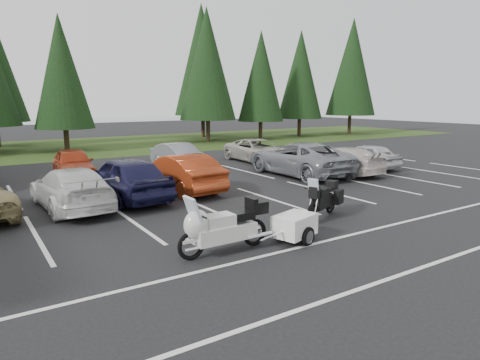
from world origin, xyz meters
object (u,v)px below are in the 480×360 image
at_px(car_far_4, 257,151).
at_px(car_near_5, 181,173).
at_px(car_near_3, 71,188).
at_px(touring_motorcycle, 224,222).
at_px(car_far_3, 180,156).
at_px(car_far_2, 73,163).
at_px(cargo_trailer, 294,228).
at_px(car_near_7, 341,160).
at_px(car_near_6, 300,159).
at_px(car_near_4, 126,178).
at_px(car_near_8, 366,156).
at_px(adventure_motorcycle, 322,197).

bearing_deg(car_far_4, car_near_5, -143.39).
height_order(car_near_3, touring_motorcycle, touring_motorcycle).
bearing_deg(car_far_3, touring_motorcycle, -115.97).
distance_m(car_far_2, cargo_trailer, 13.18).
xyz_separation_m(car_near_3, car_near_7, (12.96, 0.00, -0.03)).
bearing_deg(cargo_trailer, car_far_4, 41.97).
distance_m(car_near_6, touring_motorcycle, 11.48).
distance_m(car_near_4, touring_motorcycle, 6.85).
relative_size(car_far_2, touring_motorcycle, 1.50).
height_order(car_near_7, car_far_2, car_far_2).
distance_m(car_near_5, car_near_7, 8.59).
relative_size(car_near_5, car_near_6, 0.79).
distance_m(car_near_6, car_near_7, 2.18).
height_order(car_far_2, touring_motorcycle, touring_motorcycle).
relative_size(car_near_5, car_far_3, 1.12).
relative_size(car_far_4, touring_motorcycle, 1.77).
height_order(car_near_6, car_near_7, car_near_6).
distance_m(car_near_4, car_far_4, 11.27).
bearing_deg(car_far_4, car_near_4, -149.04).
relative_size(car_near_3, touring_motorcycle, 1.77).
bearing_deg(car_far_4, car_near_8, -53.28).
bearing_deg(adventure_motorcycle, cargo_trailer, -173.35).
bearing_deg(car_near_5, car_near_3, 3.41).
bearing_deg(car_near_6, car_near_4, 4.47).
relative_size(car_near_8, car_far_3, 0.94).
bearing_deg(car_near_6, car_near_7, 158.02).
bearing_deg(adventure_motorcycle, touring_motorcycle, 169.54).
bearing_deg(car_near_6, cargo_trailer, 49.42).
distance_m(car_near_5, car_far_2, 6.22).
bearing_deg(touring_motorcycle, car_near_8, 27.64).
bearing_deg(car_near_8, car_far_3, -31.16).
height_order(car_near_3, car_near_7, car_near_3).
height_order(car_near_3, adventure_motorcycle, car_near_3).
bearing_deg(car_near_6, car_near_5, 3.17).
xyz_separation_m(car_near_3, touring_motorcycle, (2.18, -6.56, 0.06)).
relative_size(car_far_2, car_far_3, 1.00).
xyz_separation_m(car_near_6, car_near_7, (2.01, -0.85, -0.14)).
bearing_deg(cargo_trailer, car_near_8, 16.62).
relative_size(car_near_7, touring_motorcycle, 1.69).
xyz_separation_m(car_near_7, touring_motorcycle, (-10.78, -6.56, 0.09)).
distance_m(car_near_7, car_near_8, 2.57).
distance_m(car_near_3, car_near_4, 2.03).
bearing_deg(cargo_trailer, car_near_3, 104.54).
relative_size(car_far_4, cargo_trailer, 3.02).
xyz_separation_m(car_near_6, cargo_trailer, (-6.81, -7.71, -0.45)).
relative_size(car_near_6, touring_motorcycle, 2.14).
xyz_separation_m(car_near_3, car_near_5, (4.39, 0.59, 0.06)).
xyz_separation_m(car_near_4, car_far_4, (9.86, 5.46, -0.14)).
bearing_deg(car_far_2, car_near_4, -78.39).
distance_m(car_far_4, touring_motorcycle, 15.66).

